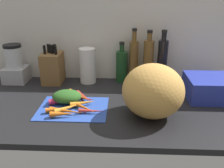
# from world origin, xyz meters

# --- Properties ---
(ground_plane) EXTENTS (1.70, 0.80, 0.03)m
(ground_plane) POSITION_xyz_m (0.00, 0.00, -0.01)
(ground_plane) COLOR black
(wall_back) EXTENTS (1.70, 0.03, 0.60)m
(wall_back) POSITION_xyz_m (0.00, 0.39, 0.30)
(wall_back) COLOR silver
(wall_back) RESTS_ON ground_plane
(cutting_board) EXTENTS (0.36, 0.27, 0.01)m
(cutting_board) POSITION_xyz_m (-0.09, -0.09, 0.00)
(cutting_board) COLOR #2D51B7
(cutting_board) RESTS_ON ground_plane
(carrot_0) EXTENTS (0.15, 0.12, 0.02)m
(carrot_0) POSITION_xyz_m (-0.04, -0.11, 0.02)
(carrot_0) COLOR orange
(carrot_0) RESTS_ON cutting_board
(carrot_1) EXTENTS (0.14, 0.08, 0.03)m
(carrot_1) POSITION_xyz_m (-0.04, -0.06, 0.02)
(carrot_1) COLOR orange
(carrot_1) RESTS_ON cutting_board
(carrot_2) EXTENTS (0.12, 0.14, 0.02)m
(carrot_2) POSITION_xyz_m (-0.05, 0.02, 0.02)
(carrot_2) COLOR red
(carrot_2) RESTS_ON cutting_board
(carrot_3) EXTENTS (0.15, 0.14, 0.03)m
(carrot_3) POSITION_xyz_m (-0.08, 0.02, 0.02)
(carrot_3) COLOR orange
(carrot_3) RESTS_ON cutting_board
(carrot_4) EXTENTS (0.14, 0.07, 0.03)m
(carrot_4) POSITION_xyz_m (-0.06, 0.00, 0.02)
(carrot_4) COLOR red
(carrot_4) RESTS_ON cutting_board
(carrot_5) EXTENTS (0.13, 0.06, 0.03)m
(carrot_5) POSITION_xyz_m (-0.16, -0.13, 0.02)
(carrot_5) COLOR orange
(carrot_5) RESTS_ON cutting_board
(carrot_6) EXTENTS (0.18, 0.06, 0.02)m
(carrot_6) POSITION_xyz_m (-0.11, -0.15, 0.02)
(carrot_6) COLOR orange
(carrot_6) RESTS_ON cutting_board
(carrot_7) EXTENTS (0.14, 0.12, 0.03)m
(carrot_7) POSITION_xyz_m (-0.11, -0.11, 0.02)
(carrot_7) COLOR orange
(carrot_7) RESTS_ON cutting_board
(carrot_8) EXTENTS (0.14, 0.02, 0.02)m
(carrot_8) POSITION_xyz_m (0.01, -0.14, 0.02)
(carrot_8) COLOR red
(carrot_8) RESTS_ON cutting_board
(carrot_9) EXTENTS (0.18, 0.09, 0.03)m
(carrot_9) POSITION_xyz_m (-0.14, -0.03, 0.02)
(carrot_9) COLOR #B2264C
(carrot_9) RESTS_ON cutting_board
(carrot_10) EXTENTS (0.12, 0.04, 0.03)m
(carrot_10) POSITION_xyz_m (-0.13, -0.18, 0.02)
(carrot_10) COLOR orange
(carrot_10) RESTS_ON cutting_board
(carrot_11) EXTENTS (0.13, 0.09, 0.02)m
(carrot_11) POSITION_xyz_m (-0.17, 0.00, 0.02)
(carrot_11) COLOR orange
(carrot_11) RESTS_ON cutting_board
(carrot_greens_pile) EXTENTS (0.16, 0.12, 0.07)m
(carrot_greens_pile) POSITION_xyz_m (-0.14, -0.03, 0.04)
(carrot_greens_pile) COLOR #2D6023
(carrot_greens_pile) RESTS_ON cutting_board
(winter_squash) EXTENTS (0.30, 0.30, 0.26)m
(winter_squash) POSITION_xyz_m (0.31, -0.13, 0.13)
(winter_squash) COLOR gold
(winter_squash) RESTS_ON ground_plane
(knife_block) EXTENTS (0.12, 0.16, 0.25)m
(knife_block) POSITION_xyz_m (-0.29, 0.28, 0.10)
(knife_block) COLOR brown
(knife_block) RESTS_ON ground_plane
(blender_appliance) EXTENTS (0.15, 0.15, 0.25)m
(blender_appliance) POSITION_xyz_m (-0.54, 0.28, 0.11)
(blender_appliance) COLOR #B2B2B7
(blender_appliance) RESTS_ON ground_plane
(paper_towel_roll) EXTENTS (0.10, 0.10, 0.23)m
(paper_towel_roll) POSITION_xyz_m (-0.07, 0.30, 0.11)
(paper_towel_roll) COLOR white
(paper_towel_roll) RESTS_ON ground_plane
(bottle_0) EXTENTS (0.07, 0.07, 0.27)m
(bottle_0) POSITION_xyz_m (0.16, 0.32, 0.11)
(bottle_0) COLOR #19421E
(bottle_0) RESTS_ON ground_plane
(bottle_1) EXTENTS (0.06, 0.06, 0.35)m
(bottle_1) POSITION_xyz_m (0.23, 0.32, 0.15)
(bottle_1) COLOR brown
(bottle_1) RESTS_ON ground_plane
(bottle_2) EXTENTS (0.07, 0.07, 0.35)m
(bottle_2) POSITION_xyz_m (0.32, 0.30, 0.15)
(bottle_2) COLOR brown
(bottle_2) RESTS_ON ground_plane
(bottle_3) EXTENTS (0.06, 0.06, 0.35)m
(bottle_3) POSITION_xyz_m (0.41, 0.29, 0.15)
(bottle_3) COLOR black
(bottle_3) RESTS_ON ground_plane
(dish_rack) EXTENTS (0.27, 0.24, 0.12)m
(dish_rack) POSITION_xyz_m (0.66, 0.09, 0.06)
(dish_rack) COLOR #2838AD
(dish_rack) RESTS_ON ground_plane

